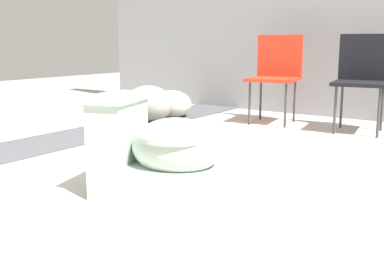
{
  "coord_description": "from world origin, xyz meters",
  "views": [
    {
      "loc": [
        1.44,
        -1.8,
        0.75
      ],
      "look_at": [
        0.07,
        0.17,
        0.3
      ],
      "focal_mm": 42.0,
      "sensor_mm": 36.0,
      "label": 1
    }
  ],
  "objects_px": {
    "folding_chair_left": "(276,69)",
    "folding_chair_middle": "(363,72)",
    "toilet": "(158,153)",
    "boulder_near": "(149,104)",
    "boulder_far": "(171,104)"
  },
  "relations": [
    {
      "from": "folding_chair_left",
      "to": "folding_chair_middle",
      "type": "bearing_deg",
      "value": 81.82
    },
    {
      "from": "toilet",
      "to": "folding_chair_middle",
      "type": "xyz_separation_m",
      "value": [
        0.35,
        2.36,
        0.29
      ]
    },
    {
      "from": "boulder_near",
      "to": "boulder_far",
      "type": "xyz_separation_m",
      "value": [
        0.03,
        0.32,
        -0.04
      ]
    },
    {
      "from": "folding_chair_middle",
      "to": "boulder_near",
      "type": "bearing_deg",
      "value": -76.22
    },
    {
      "from": "toilet",
      "to": "boulder_far",
      "type": "xyz_separation_m",
      "value": [
        -1.41,
        1.96,
        -0.08
      ]
    },
    {
      "from": "toilet",
      "to": "boulder_near",
      "type": "distance_m",
      "value": 2.19
    },
    {
      "from": "folding_chair_left",
      "to": "folding_chair_middle",
      "type": "distance_m",
      "value": 0.8
    },
    {
      "from": "toilet",
      "to": "folding_chair_left",
      "type": "relative_size",
      "value": 0.85
    },
    {
      "from": "folding_chair_left",
      "to": "boulder_far",
      "type": "height_order",
      "value": "folding_chair_left"
    },
    {
      "from": "folding_chair_middle",
      "to": "boulder_far",
      "type": "distance_m",
      "value": 1.85
    },
    {
      "from": "folding_chair_left",
      "to": "folding_chair_middle",
      "type": "relative_size",
      "value": 1.0
    },
    {
      "from": "toilet",
      "to": "folding_chair_left",
      "type": "xyz_separation_m",
      "value": [
        -0.45,
        2.35,
        0.29
      ]
    },
    {
      "from": "toilet",
      "to": "folding_chair_middle",
      "type": "height_order",
      "value": "folding_chair_middle"
    },
    {
      "from": "toilet",
      "to": "folding_chair_middle",
      "type": "bearing_deg",
      "value": 64.34
    },
    {
      "from": "boulder_near",
      "to": "folding_chair_middle",
      "type": "bearing_deg",
      "value": 21.71
    }
  ]
}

